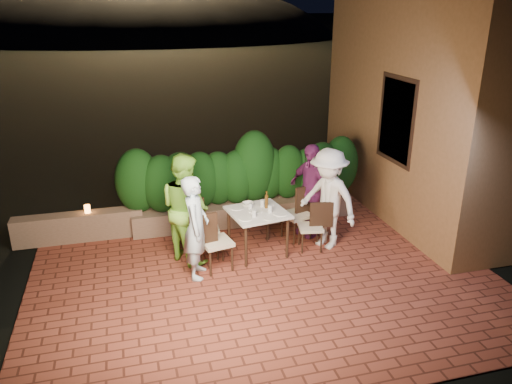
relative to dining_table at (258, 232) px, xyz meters
name	(u,v)px	position (x,y,z in m)	size (l,w,h in m)	color
ground	(268,284)	(-0.11, -1.01, -0.40)	(400.00, 400.00, 0.00)	black
terrace_floor	(259,271)	(-0.11, -0.51, -0.45)	(7.00, 6.00, 0.15)	brown
building_wall	(424,86)	(3.49, 0.99, 2.12)	(1.60, 5.00, 5.00)	brown
window_pane	(398,120)	(2.71, 0.49, 1.62)	(0.08, 1.00, 1.40)	black
window_frame	(397,120)	(2.70, 0.49, 1.62)	(0.06, 1.15, 1.55)	black
planter	(244,212)	(0.09, 1.29, -0.17)	(4.20, 0.55, 0.40)	brown
hedge	(244,175)	(0.09, 1.29, 0.57)	(4.00, 0.70, 1.10)	#0F350F
parapet	(79,227)	(-2.91, 1.29, -0.12)	(2.20, 0.30, 0.50)	brown
hill	(149,70)	(1.89, 58.99, -4.38)	(52.00, 40.00, 22.00)	black
dining_table	(258,232)	(0.00, 0.00, 0.00)	(0.89, 0.89, 0.75)	white
plate_nw	(246,219)	(-0.26, -0.25, 0.38)	(0.22, 0.22, 0.01)	white
plate_sw	(237,208)	(-0.30, 0.21, 0.38)	(0.21, 0.21, 0.01)	white
plate_ne	(280,214)	(0.32, -0.21, 0.38)	(0.23, 0.23, 0.01)	white
plate_se	(268,204)	(0.26, 0.24, 0.38)	(0.20, 0.20, 0.01)	white
plate_centre	(256,211)	(-0.03, 0.01, 0.38)	(0.22, 0.22, 0.01)	white
plate_front	(271,218)	(0.12, -0.34, 0.38)	(0.21, 0.21, 0.01)	white
glass_nw	(254,213)	(-0.11, -0.20, 0.43)	(0.07, 0.07, 0.12)	silver
glass_sw	(250,206)	(-0.09, 0.13, 0.42)	(0.06, 0.06, 0.10)	silver
glass_ne	(270,209)	(0.18, -0.10, 0.44)	(0.07, 0.07, 0.12)	silver
glass_se	(262,203)	(0.13, 0.18, 0.43)	(0.07, 0.07, 0.12)	silver
beer_bottle	(267,200)	(0.18, 0.10, 0.52)	(0.06, 0.06, 0.29)	#4F2F0D
bowl	(248,204)	(-0.08, 0.31, 0.40)	(0.18, 0.18, 0.05)	white
chair_left_front	(216,241)	(-0.76, -0.36, 0.11)	(0.45, 0.45, 0.96)	black
chair_left_back	(204,227)	(-0.88, 0.13, 0.14)	(0.48, 0.48, 1.03)	black
chair_right_front	(311,226)	(0.90, -0.11, 0.05)	(0.39, 0.39, 0.84)	black
chair_right_back	(296,214)	(0.80, 0.34, 0.10)	(0.44, 0.44, 0.95)	black
diner_blue	(196,227)	(-1.09, -0.48, 0.43)	(0.59, 0.39, 1.61)	#C5E5FD
diner_green	(185,208)	(-1.16, 0.11, 0.52)	(0.87, 0.68, 1.79)	#8DDE45
diner_white	(328,199)	(1.21, -0.07, 0.49)	(1.12, 0.65, 1.74)	white
diner_purple	(310,190)	(1.09, 0.46, 0.47)	(0.99, 0.41, 1.69)	#702565
parapet_lamp	(87,209)	(-2.74, 1.29, 0.20)	(0.10, 0.10, 0.14)	orange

